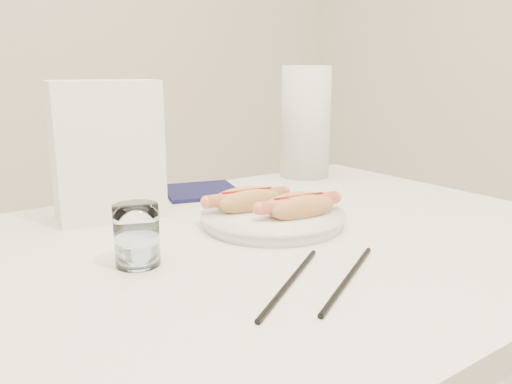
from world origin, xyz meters
TOP-DOWN VIEW (x-y plane):
  - table at (0.00, 0.00)m, footprint 1.20×0.80m
  - plate at (0.10, 0.05)m, footprint 0.31×0.31m
  - hotdog_left at (0.08, 0.09)m, footprint 0.15×0.07m
  - hotdog_right at (0.13, 0.01)m, footprint 0.15×0.07m
  - water_glass at (-0.16, 0.01)m, footprint 0.06×0.06m
  - chopstick_near at (-0.03, -0.16)m, footprint 0.19×0.13m
  - chopstick_far at (0.04, -0.20)m, footprint 0.20×0.12m
  - napkin_box at (-0.10, 0.26)m, footprint 0.20×0.13m
  - navy_napkin at (0.12, 0.32)m, footprint 0.19×0.19m
  - paper_towel_roll at (0.42, 0.33)m, footprint 0.13×0.13m

SIDE VIEW (x-z plane):
  - table at x=0.00m, z-range 0.32..1.07m
  - chopstick_near at x=-0.03m, z-range 0.75..0.76m
  - chopstick_far at x=0.04m, z-range 0.75..0.76m
  - navy_napkin at x=0.12m, z-range 0.75..0.76m
  - plate at x=0.10m, z-range 0.75..0.77m
  - hotdog_right at x=0.13m, z-range 0.77..0.81m
  - hotdog_left at x=0.08m, z-range 0.77..0.81m
  - water_glass at x=-0.16m, z-range 0.75..0.84m
  - napkin_box at x=-0.10m, z-range 0.75..0.99m
  - paper_towel_roll at x=0.42m, z-range 0.75..1.02m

